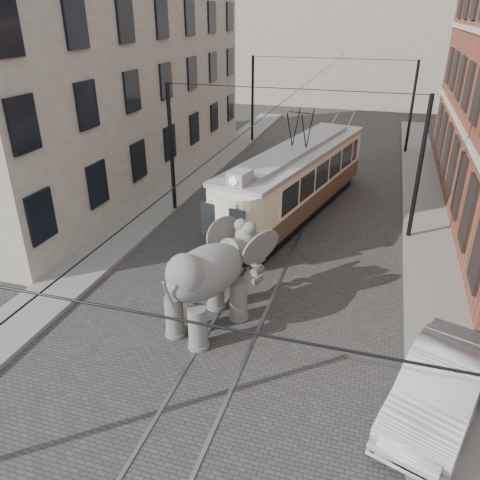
% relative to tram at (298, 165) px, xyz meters
% --- Properties ---
extents(ground, '(120.00, 120.00, 0.00)m').
position_rel_tram_xyz_m(ground, '(-0.07, -7.33, -2.41)').
color(ground, '#3C3A38').
extents(tram_rails, '(1.54, 80.00, 0.02)m').
position_rel_tram_xyz_m(tram_rails, '(-0.07, -7.33, -2.39)').
color(tram_rails, slate).
rests_on(tram_rails, ground).
extents(sidewalk_right, '(2.00, 60.00, 0.15)m').
position_rel_tram_xyz_m(sidewalk_right, '(5.93, -7.33, -2.33)').
color(sidewalk_right, slate).
rests_on(sidewalk_right, ground).
extents(sidewalk_left, '(2.00, 60.00, 0.15)m').
position_rel_tram_xyz_m(sidewalk_left, '(-6.57, -7.33, -2.33)').
color(sidewalk_left, slate).
rests_on(sidewalk_left, ground).
extents(stucco_building, '(7.00, 24.00, 10.00)m').
position_rel_tram_xyz_m(stucco_building, '(-11.07, 2.67, 2.59)').
color(stucco_building, gray).
rests_on(stucco_building, ground).
extents(distant_block, '(28.00, 10.00, 14.00)m').
position_rel_tram_xyz_m(distant_block, '(-0.07, 32.67, 4.59)').
color(distant_block, gray).
rests_on(distant_block, ground).
extents(catenary, '(11.00, 30.20, 6.00)m').
position_rel_tram_xyz_m(catenary, '(-0.27, -2.33, 0.59)').
color(catenary, black).
rests_on(catenary, ground).
extents(tram, '(5.14, 12.37, 4.81)m').
position_rel_tram_xyz_m(tram, '(0.00, 0.00, 0.00)').
color(tram, beige).
rests_on(tram, ground).
extents(elephant, '(4.23, 5.44, 2.94)m').
position_rel_tram_xyz_m(elephant, '(-0.89, -9.68, -0.93)').
color(elephant, '#5D5B56').
rests_on(elephant, ground).
extents(parked_car, '(3.13, 5.05, 1.57)m').
position_rel_tram_xyz_m(parked_car, '(5.61, -11.40, -1.62)').
color(parked_car, '#A0A0A4').
rests_on(parked_car, ground).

